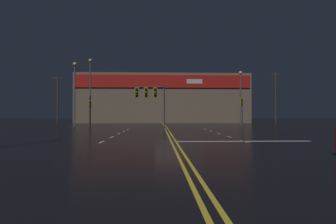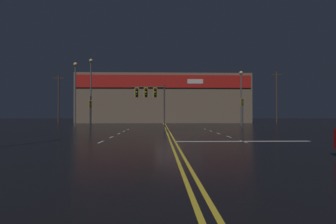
# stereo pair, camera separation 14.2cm
# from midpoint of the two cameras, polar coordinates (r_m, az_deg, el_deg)

# --- Properties ---
(ground_plane) EXTENTS (200.00, 200.00, 0.00)m
(ground_plane) POSITION_cam_midpoint_polar(r_m,az_deg,el_deg) (23.94, 0.37, -4.72)
(ground_plane) COLOR black
(road_markings) EXTENTS (13.54, 60.00, 0.01)m
(road_markings) POSITION_cam_midpoint_polar(r_m,az_deg,el_deg) (22.73, 2.55, -4.93)
(road_markings) COLOR gold
(road_markings) RESTS_ON ground
(traffic_signal_median) EXTENTS (3.28, 0.36, 4.75)m
(traffic_signal_median) POSITION_cam_midpoint_polar(r_m,az_deg,el_deg) (26.28, -3.79, 3.64)
(traffic_signal_median) COLOR #38383D
(traffic_signal_median) RESTS_ON ground
(traffic_signal_corner_northwest) EXTENTS (0.42, 0.36, 3.60)m
(traffic_signal_corner_northwest) POSITION_cam_midpoint_polar(r_m,az_deg,el_deg) (35.42, -16.46, 0.92)
(traffic_signal_corner_northwest) COLOR #38383D
(traffic_signal_corner_northwest) RESTS_ON ground
(traffic_signal_corner_northeast) EXTENTS (0.42, 0.36, 3.85)m
(traffic_signal_corner_northeast) POSITION_cam_midpoint_polar(r_m,az_deg,el_deg) (35.10, 16.01, 1.24)
(traffic_signal_corner_northeast) COLOR #38383D
(traffic_signal_corner_northeast) RESTS_ON ground
(streetlight_near_left) EXTENTS (0.56, 0.56, 9.23)m
(streetlight_near_left) POSITION_cam_midpoint_polar(r_m,az_deg,el_deg) (39.93, -19.43, 5.46)
(streetlight_near_left) COLOR #59595E
(streetlight_near_left) RESTS_ON ground
(streetlight_near_right) EXTENTS (0.56, 0.56, 8.55)m
(streetlight_near_right) POSITION_cam_midpoint_polar(r_m,az_deg,el_deg) (42.57, 15.71, 4.56)
(streetlight_near_right) COLOR #59595E
(streetlight_near_right) RESTS_ON ground
(streetlight_far_left) EXTENTS (0.56, 0.56, 10.49)m
(streetlight_far_left) POSITION_cam_midpoint_polar(r_m,az_deg,el_deg) (42.98, -16.34, 5.94)
(streetlight_far_left) COLOR #59595E
(streetlight_far_left) RESTS_ON ground
(building_backdrop) EXTENTS (36.40, 10.23, 10.33)m
(building_backdrop) POSITION_cam_midpoint_polar(r_m,az_deg,el_deg) (58.26, -0.89, 2.81)
(building_backdrop) COLOR #7A6651
(building_backdrop) RESTS_ON ground
(utility_pole_row) EXTENTS (46.71, 0.26, 10.66)m
(utility_pole_row) POSITION_cam_midpoint_polar(r_m,az_deg,el_deg) (53.48, 1.32, 3.24)
(utility_pole_row) COLOR #4C3828
(utility_pole_row) RESTS_ON ground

